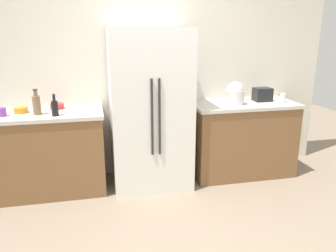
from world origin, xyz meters
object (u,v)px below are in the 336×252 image
at_px(refrigerator, 150,110).
at_px(rice_cooker, 235,94).
at_px(toaster, 262,94).
at_px(bottle_a, 55,108).
at_px(bottle_b, 37,104).
at_px(cup_a, 2,112).
at_px(bowl_a, 57,106).
at_px(bowl_b, 21,110).
at_px(cup_b, 282,97).

height_order(refrigerator, rice_cooker, refrigerator).
bearing_deg(toaster, bottle_a, -174.75).
bearing_deg(bottle_b, toaster, 2.78).
height_order(bottle_a, bottle_b, bottle_b).
bearing_deg(bottle_a, toaster, 5.25).
bearing_deg(cup_a, bowl_a, 24.45).
bearing_deg(bottle_b, bowl_b, 146.85).
bearing_deg(rice_cooker, bottle_b, -179.59).
bearing_deg(bowl_a, bottle_a, -88.05).
bearing_deg(refrigerator, bowl_b, 176.79).
xyz_separation_m(toaster, cup_a, (-3.01, -0.13, -0.04)).
bearing_deg(cup_a, bowl_b, 36.21).
bearing_deg(bottle_b, bowl_a, 53.56).
xyz_separation_m(rice_cooker, cup_a, (-2.59, -0.01, -0.08)).
xyz_separation_m(toaster, bottle_b, (-2.66, -0.13, 0.03)).
bearing_deg(cup_b, bowl_a, 175.40).
height_order(bottle_b, cup_a, bottle_b).
distance_m(cup_b, bowl_a, 2.71).
relative_size(cup_a, bowl_a, 0.59).
distance_m(refrigerator, bowl_b, 1.40).
bearing_deg(rice_cooker, cup_a, -179.72).
distance_m(toaster, bottle_a, 2.48).
relative_size(bottle_b, cup_a, 3.05).
bearing_deg(toaster, bottle_b, -177.22).
bearing_deg(toaster, cup_b, -25.46).
distance_m(cup_a, cup_b, 3.23).
height_order(bottle_b, cup_b, bottle_b).
bearing_deg(bottle_b, refrigerator, 2.01).
relative_size(rice_cooker, bottle_b, 1.01).
height_order(cup_a, cup_b, cup_b).
height_order(cup_a, bowl_b, cup_a).
bearing_deg(bowl_a, bottle_b, -126.44).
bearing_deg(cup_b, refrigerator, 179.37).
xyz_separation_m(toaster, bottle_a, (-2.47, -0.23, 0.01)).
bearing_deg(cup_a, toaster, 2.40).
xyz_separation_m(cup_a, bowl_a, (0.52, 0.24, -0.02)).
bearing_deg(bowl_b, rice_cooker, -2.48).
bearing_deg(refrigerator, bottle_a, -172.19).
bearing_deg(bowl_b, refrigerator, -3.21).
xyz_separation_m(cup_a, bowl_b, (0.16, 0.12, -0.01)).
relative_size(bottle_a, bottle_b, 0.85).
distance_m(rice_cooker, bottle_b, 2.24).
bearing_deg(refrigerator, bottle_b, -177.99).
distance_m(bottle_b, cup_a, 0.35).
height_order(bottle_b, bowl_a, bottle_b).
bearing_deg(cup_a, rice_cooker, 0.28).
bearing_deg(toaster, rice_cooker, -164.90).
distance_m(rice_cooker, cup_a, 2.59).
xyz_separation_m(bottle_a, cup_b, (2.69, 0.12, -0.03)).
xyz_separation_m(bottle_b, cup_b, (2.88, 0.02, -0.06)).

